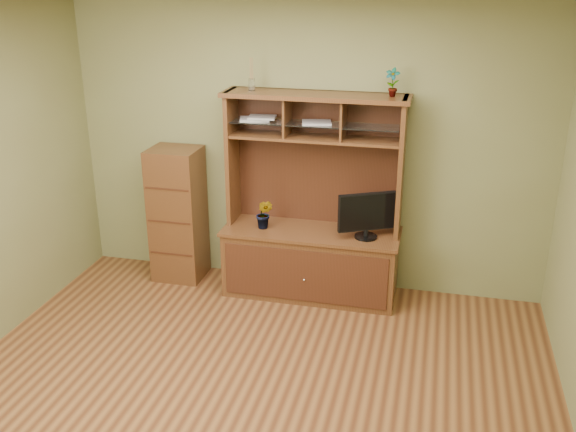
% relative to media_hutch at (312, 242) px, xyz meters
% --- Properties ---
extents(room, '(4.54, 4.04, 2.74)m').
position_rel_media_hutch_xyz_m(room, '(-0.12, -1.73, 0.83)').
color(room, '#502A16').
rests_on(room, ground).
extents(media_hutch, '(1.66, 0.61, 1.90)m').
position_rel_media_hutch_xyz_m(media_hutch, '(0.00, 0.00, 0.00)').
color(media_hutch, '#4B2715').
rests_on(media_hutch, room).
extents(monitor, '(0.49, 0.28, 0.42)m').
position_rel_media_hutch_xyz_m(monitor, '(0.51, -0.08, 0.35)').
color(monitor, black).
rests_on(monitor, media_hutch).
extents(orchid_plant, '(0.18, 0.15, 0.29)m').
position_rel_media_hutch_xyz_m(orchid_plant, '(-0.43, -0.08, 0.27)').
color(orchid_plant, '#2F561D').
rests_on(orchid_plant, media_hutch).
extents(top_plant, '(0.14, 0.11, 0.24)m').
position_rel_media_hutch_xyz_m(top_plant, '(0.66, 0.08, 1.50)').
color(top_plant, '#2D6E26').
rests_on(top_plant, media_hutch).
extents(reed_diffuser, '(0.06, 0.06, 0.29)m').
position_rel_media_hutch_xyz_m(reed_diffuser, '(-0.58, 0.08, 1.49)').
color(reed_diffuser, silver).
rests_on(reed_diffuser, media_hutch).
extents(magazines, '(0.87, 0.26, 0.04)m').
position_rel_media_hutch_xyz_m(magazines, '(-0.35, 0.08, 1.13)').
color(magazines, '#B5B6BB').
rests_on(magazines, media_hutch).
extents(side_cabinet, '(0.47, 0.43, 1.33)m').
position_rel_media_hutch_xyz_m(side_cabinet, '(-1.35, 0.04, 0.14)').
color(side_cabinet, '#4B2715').
rests_on(side_cabinet, room).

